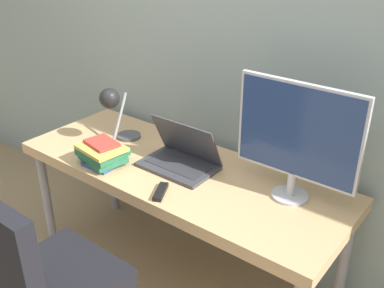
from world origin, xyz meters
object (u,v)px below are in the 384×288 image
(laptop, at_px, (181,157))
(desk_lamp, at_px, (114,106))
(office_chair, at_px, (37,278))
(book_stack, at_px, (103,153))
(monitor, at_px, (297,135))

(laptop, height_order, desk_lamp, desk_lamp)
(office_chair, bearing_deg, book_stack, 111.86)
(office_chair, height_order, book_stack, office_chair)
(monitor, height_order, desk_lamp, monitor)
(desk_lamp, bearing_deg, laptop, 2.22)
(laptop, height_order, monitor, monitor)
(book_stack, bearing_deg, desk_lamp, 120.52)
(desk_lamp, relative_size, office_chair, 0.33)
(laptop, relative_size, book_stack, 1.48)
(laptop, distance_m, desk_lamp, 0.48)
(desk_lamp, distance_m, office_chair, 0.97)
(laptop, xyz_separation_m, monitor, (0.56, 0.09, 0.25))
(laptop, relative_size, monitor, 0.67)
(laptop, xyz_separation_m, book_stack, (-0.33, -0.22, 0.01))
(monitor, bearing_deg, office_chair, -125.52)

